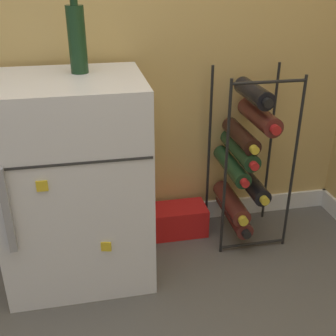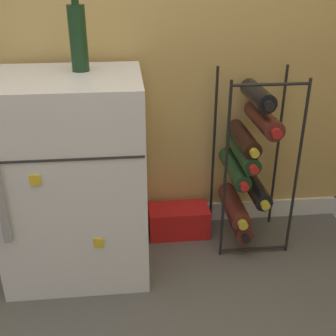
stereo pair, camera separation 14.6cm
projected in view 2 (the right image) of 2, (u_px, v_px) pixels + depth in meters
name	position (u px, v px, depth m)	size (l,w,h in m)	color
ground_plane	(181.00, 332.00, 1.44)	(14.00, 14.00, 0.00)	#56544F
mini_fridge	(75.00, 177.00, 1.62)	(0.54, 0.48, 0.79)	white
wine_rack	(246.00, 164.00, 1.77)	(0.31, 0.33, 0.76)	black
soda_box	(179.00, 220.00, 1.94)	(0.27, 0.15, 0.14)	red
fridge_top_bottle	(78.00, 38.00, 1.47)	(0.06, 0.06, 0.27)	#19381E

